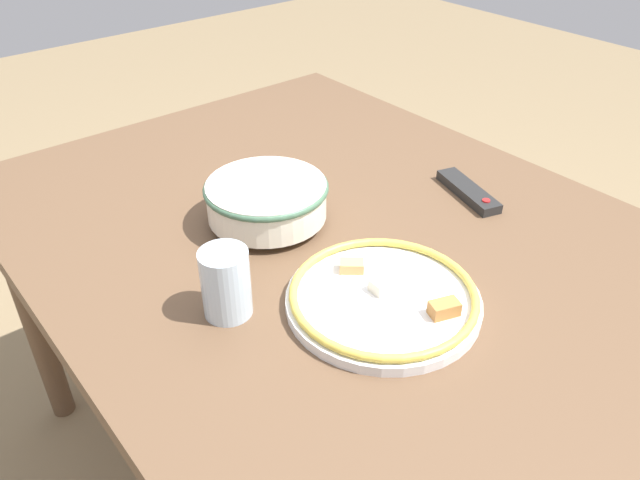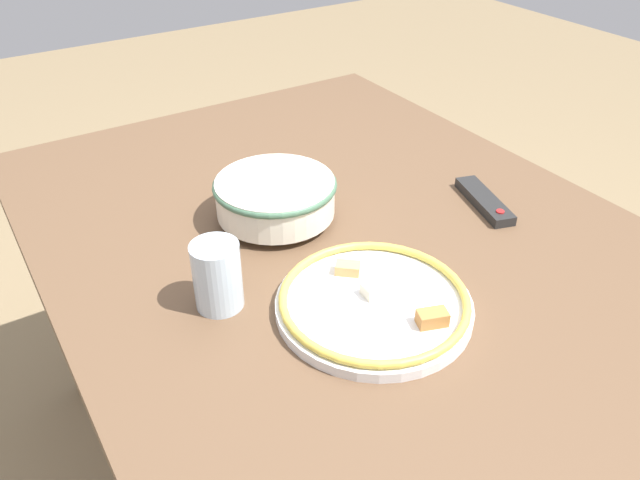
% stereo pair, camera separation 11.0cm
% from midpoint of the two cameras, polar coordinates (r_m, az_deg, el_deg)
% --- Properties ---
extents(ground_plane, '(8.00, 8.00, 0.00)m').
position_cam_midpoint_polar(ground_plane, '(1.74, 2.97, -20.02)').
color(ground_plane, '#7F6B4C').
extents(dining_table, '(1.38, 1.06, 0.75)m').
position_cam_midpoint_polar(dining_table, '(1.26, 3.87, -1.74)').
color(dining_table, brown).
rests_on(dining_table, ground_plane).
extents(noodle_bowl, '(0.24, 0.24, 0.09)m').
position_cam_midpoint_polar(noodle_bowl, '(1.21, -1.51, 3.91)').
color(noodle_bowl, silver).
rests_on(noodle_bowl, dining_table).
extents(food_plate, '(0.32, 0.32, 0.04)m').
position_cam_midpoint_polar(food_plate, '(1.01, 8.10, -5.77)').
color(food_plate, white).
rests_on(food_plate, dining_table).
extents(tv_remote, '(0.18, 0.09, 0.02)m').
position_cam_midpoint_polar(tv_remote, '(1.33, 17.10, 3.37)').
color(tv_remote, black).
rests_on(tv_remote, dining_table).
extents(drinking_glass, '(0.08, 0.08, 0.12)m').
position_cam_midpoint_polar(drinking_glass, '(0.99, -6.28, -3.38)').
color(drinking_glass, silver).
rests_on(drinking_glass, dining_table).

